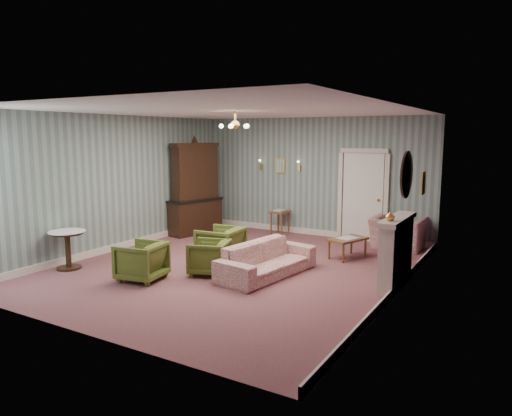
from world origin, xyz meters
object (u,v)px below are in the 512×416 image
Objects in this scene: olive_chair_c at (220,243)px; olive_chair_a at (141,259)px; pedestal_table at (68,250)px; coffee_table at (347,248)px; sofa_chintz at (267,254)px; dresser at (195,186)px; fireplace at (396,252)px; side_table_black at (396,257)px; olive_chair_b at (209,256)px; wingback_chair at (398,228)px.

olive_chair_a is at bearing -22.52° from olive_chair_c.
olive_chair_a reaches higher than pedestal_table.
pedestal_table is (-4.22, -3.38, 0.15)m from coffee_table.
pedestal_table is at bearing 122.02° from sofa_chintz.
dresser is 5.76m from fireplace.
sofa_chintz is 3.74× the size of side_table_black.
coffee_table is 1.51× the size of side_table_black.
dresser reaches higher than olive_chair_b.
olive_chair_b is 0.64× the size of wingback_chair.
wingback_chair reaches higher than pedestal_table.
sofa_chintz is 2.39m from side_table_black.
olive_chair_a is 0.30× the size of dresser.
sofa_chintz reaches higher than coffee_table.
wingback_chair reaches higher than sofa_chintz.
olive_chair_c reaches higher than olive_chair_b.
pedestal_table is at bearing -141.27° from coffee_table.
sofa_chintz is 2.05m from coffee_table.
pedestal_table is at bearing 45.58° from wingback_chair.
olive_chair_a is at bearing 6.11° from pedestal_table.
sofa_chintz reaches higher than olive_chair_a.
dresser reaches higher than wingback_chair.
olive_chair_b is at bearing -126.99° from coffee_table.
olive_chair_b is 3.74m from dresser.
side_table_black is at bearing -21.95° from coffee_table.
olive_chair_b is 3.41m from side_table_black.
dresser reaches higher than side_table_black.
dresser is 5.39m from side_table_black.
fireplace is 1.93× the size of pedestal_table.
side_table_black is 0.75× the size of pedestal_table.
coffee_table is at bearing 38.73° from pedestal_table.
fireplace is 0.97m from side_table_black.
olive_chair_b is 0.94× the size of pedestal_table.
wingback_chair is at bearing 24.00° from dresser.
side_table_black is (1.08, -0.44, 0.06)m from coffee_table.
olive_chair_c is at bearing 38.79° from pedestal_table.
fireplace reaches higher than sofa_chintz.
sofa_chintz is at bearing 23.93° from pedestal_table.
olive_chair_c is 3.31m from side_table_black.
fireplace is 2.58× the size of side_table_black.
pedestal_table is (-3.40, -1.51, -0.03)m from sofa_chintz.
olive_chair_b is at bearing -146.34° from side_table_black.
olive_chair_a is at bearing 135.67° from sofa_chintz.
dresser reaches higher than olive_chair_c.
olive_chair_c is 1.08× the size of pedestal_table.
wingback_chair is at bearing 103.24° from fireplace.
pedestal_table is (-2.46, -1.06, 0.02)m from olive_chair_b.
fireplace is (2.11, 0.54, 0.18)m from sofa_chintz.
wingback_chair is 2.74m from fireplace.
fireplace reaches higher than side_table_black.
olive_chair_b is 4.38m from wingback_chair.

